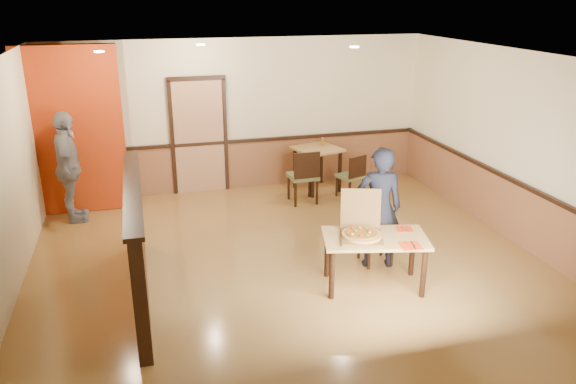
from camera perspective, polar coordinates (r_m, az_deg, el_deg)
name	(u,v)px	position (r m, az deg, el deg)	size (l,w,h in m)	color
floor	(292,267)	(7.78, 0.38, -7.63)	(7.00, 7.00, 0.00)	#A2783F
ceiling	(292,59)	(6.95, 0.44, 13.32)	(7.00, 7.00, 0.00)	black
wall_back	(241,115)	(10.55, -4.80, 7.78)	(7.00, 7.00, 0.00)	#FFF5C7
wall_right	(525,151)	(8.82, 22.91, 3.88)	(7.00, 7.00, 0.00)	#FFF5C7
wainscot_back	(243,165)	(10.76, -4.62, 2.79)	(7.00, 0.04, 0.90)	brown
chair_rail_back	(242,141)	(10.61, -4.67, 5.19)	(7.00, 0.06, 0.06)	black
wainscot_right	(514,212)	(9.09, 21.97, -1.89)	(0.04, 7.00, 0.90)	brown
chair_rail_right	(517,182)	(8.92, 22.25, 0.90)	(0.06, 7.00, 0.06)	black
back_door	(199,137)	(10.47, -9.02, 5.55)	(0.90, 0.06, 2.10)	tan
booth_partition	(137,240)	(7.05, -15.06, -4.77)	(0.20, 3.10, 1.44)	black
red_accent_panel	(73,131)	(9.94, -20.96, 5.80)	(1.60, 0.20, 2.78)	#AE310C
spot_a	(99,52)	(8.49, -18.65, 13.37)	(0.14, 0.14, 0.02)	#FFE2B2
spot_b	(201,45)	(9.24, -8.88, 14.58)	(0.14, 0.14, 0.02)	#FFE2B2
spot_c	(354,47)	(8.82, 6.76, 14.43)	(0.14, 0.14, 0.02)	#FFE2B2
main_table	(375,245)	(7.14, 8.80, -5.30)	(1.42, 1.02, 0.69)	tan
diner_chair	(374,230)	(7.87, 8.78, -3.84)	(0.42, 0.42, 0.84)	#636D3F
side_chair_left	(304,175)	(9.86, 1.65, 1.78)	(0.50, 0.50, 0.98)	#636D3F
side_chair_right	(352,175)	(10.20, 6.57, 1.76)	(0.52, 0.52, 0.82)	#636D3F
side_table	(317,157)	(10.53, 3.00, 3.55)	(0.95, 0.95, 0.83)	tan
diner	(379,208)	(7.60, 9.23, -1.61)	(0.62, 0.40, 1.69)	black
passerby	(69,168)	(9.65, -21.40, 2.31)	(1.07, 0.44, 1.82)	gray
pizza_box	(361,232)	(7.04, 7.46, -4.03)	(0.67, 0.73, 0.54)	brown
pizza	(362,235)	(7.00, 7.49, -4.32)	(0.49, 0.49, 0.03)	tan
napkin_near	(411,246)	(6.93, 12.36, -5.35)	(0.27, 0.27, 0.01)	red
napkin_far	(405,229)	(7.38, 11.75, -3.71)	(0.25, 0.25, 0.01)	red
condiment	(323,142)	(10.63, 3.54, 5.14)	(0.06, 0.06, 0.15)	#91531A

